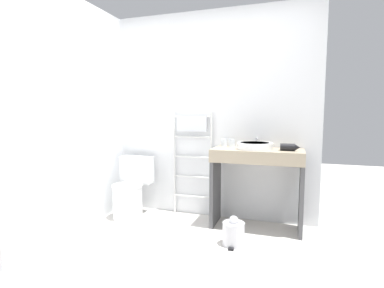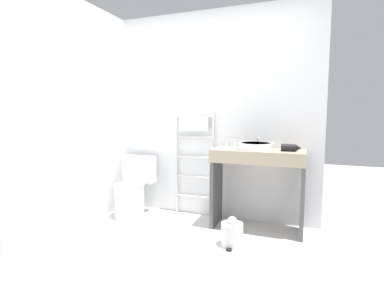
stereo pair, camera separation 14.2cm
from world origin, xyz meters
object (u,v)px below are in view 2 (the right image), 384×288
at_px(toilet, 133,191).
at_px(sink_basin, 256,146).
at_px(cup_near_wall, 226,143).
at_px(trash_bin, 232,233).
at_px(hair_dryer, 290,148).
at_px(cup_near_edge, 233,143).
at_px(towel_radiator, 194,142).

relative_size(toilet, sink_basin, 1.93).
distance_m(cup_near_wall, trash_bin, 1.08).
bearing_deg(trash_bin, toilet, 163.56).
xyz_separation_m(toilet, cup_near_wall, (1.10, 0.28, 0.61)).
xyz_separation_m(cup_near_wall, trash_bin, (0.25, -0.67, -0.80)).
bearing_deg(toilet, trash_bin, -16.44).
xyz_separation_m(toilet, hair_dryer, (1.83, 0.08, 0.60)).
distance_m(cup_near_edge, hair_dryer, 0.64).
xyz_separation_m(towel_radiator, cup_near_edge, (0.50, -0.08, 0.01)).
bearing_deg(trash_bin, towel_radiator, 133.24).
bearing_deg(cup_near_wall, hair_dryer, -15.21).
distance_m(toilet, sink_basin, 1.60).
bearing_deg(cup_near_wall, towel_radiator, 177.00).
distance_m(towel_radiator, trash_bin, 1.24).
bearing_deg(hair_dryer, cup_near_edge, 167.14).
bearing_deg(cup_near_wall, cup_near_edge, -28.35).
relative_size(cup_near_edge, hair_dryer, 0.46).
bearing_deg(hair_dryer, cup_near_wall, 164.79).
relative_size(towel_radiator, sink_basin, 3.37).
distance_m(toilet, hair_dryer, 1.92).
bearing_deg(sink_basin, toilet, -176.39).
distance_m(towel_radiator, cup_near_wall, 0.40).
relative_size(toilet, trash_bin, 2.52).
relative_size(sink_basin, cup_near_edge, 4.17).
relative_size(towel_radiator, trash_bin, 4.40).
bearing_deg(sink_basin, cup_near_edge, 155.11).
height_order(towel_radiator, trash_bin, towel_radiator).
relative_size(toilet, cup_near_edge, 8.06).
bearing_deg(cup_near_edge, towel_radiator, 171.46).
height_order(sink_basin, cup_near_edge, cup_near_edge).
distance_m(towel_radiator, hair_dryer, 1.15).
xyz_separation_m(towel_radiator, trash_bin, (0.65, -0.70, -0.79)).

